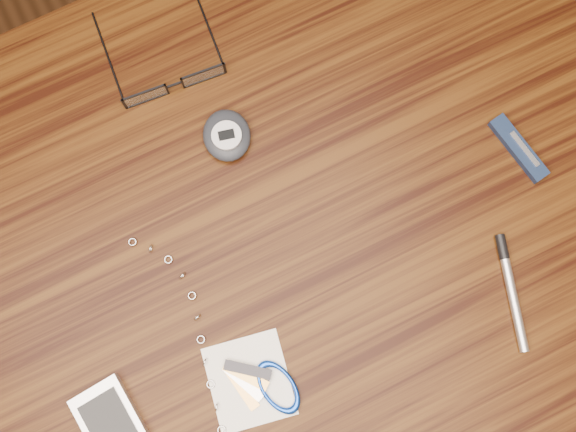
% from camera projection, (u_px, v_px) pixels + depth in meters
% --- Properties ---
extents(ground, '(3.80, 3.80, 0.00)m').
position_uv_depth(ground, '(278.00, 292.00, 1.53)').
color(ground, '#472814').
rests_on(ground, ground).
extents(desk, '(1.00, 0.70, 0.75)m').
position_uv_depth(desk, '(271.00, 247.00, 0.89)').
color(desk, '#331B08').
rests_on(desk, ground).
extents(eyeglasses, '(0.13, 0.14, 0.03)m').
position_uv_depth(eyeglasses, '(173.00, 80.00, 0.82)').
color(eyeglasses, black).
rests_on(eyeglasses, desk).
extents(pda_phone, '(0.06, 0.11, 0.02)m').
position_uv_depth(pda_phone, '(116.00, 432.00, 0.75)').
color(pda_phone, '#BBBCC0').
rests_on(pda_phone, desk).
extents(pedometer, '(0.07, 0.07, 0.03)m').
position_uv_depth(pedometer, '(227.00, 135.00, 0.80)').
color(pedometer, black).
rests_on(pedometer, desk).
extents(notepad_keys, '(0.10, 0.11, 0.01)m').
position_uv_depth(notepad_keys, '(264.00, 384.00, 0.76)').
color(notepad_keys, white).
rests_on(notepad_keys, desk).
extents(pocket_knife, '(0.03, 0.09, 0.01)m').
position_uv_depth(pocket_knife, '(519.00, 148.00, 0.81)').
color(pocket_knife, '#0E1B36').
rests_on(pocket_knife, desk).
extents(silver_pen, '(0.05, 0.12, 0.01)m').
position_uv_depth(silver_pen, '(510.00, 283.00, 0.78)').
color(silver_pen, '#BBBBC0').
rests_on(silver_pen, desk).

